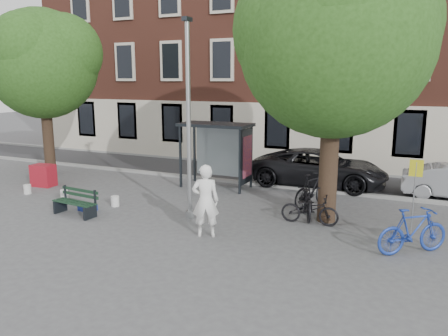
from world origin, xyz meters
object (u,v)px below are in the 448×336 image
at_px(bike_a, 310,209).
at_px(notice_sign, 415,179).
at_px(bus_shelter, 226,141).
at_px(lamppost, 189,131).
at_px(car_dark, 319,168).
at_px(painter, 205,201).
at_px(bike_c, 308,199).
at_px(red_stand, 43,175).
at_px(bench, 76,204).
at_px(bike_b, 413,231).
at_px(bike_d, 312,190).

bearing_deg(bike_a, notice_sign, -82.50).
bearing_deg(notice_sign, bus_shelter, 160.61).
relative_size(lamppost, bus_shelter, 2.14).
relative_size(bus_shelter, car_dark, 0.52).
relative_size(painter, car_dark, 0.38).
xyz_separation_m(bike_a, notice_sign, (2.85, 0.49, 1.12)).
height_order(bike_c, red_stand, bike_c).
height_order(lamppost, car_dark, lamppost).
bearing_deg(bench, bike_b, 11.42).
distance_m(bench, bike_b, 10.07).
xyz_separation_m(lamppost, red_stand, (-7.57, 1.23, -2.33)).
distance_m(car_dark, notice_sign, 5.89).
height_order(bus_shelter, bike_b, bus_shelter).
relative_size(lamppost, painter, 2.98).
xyz_separation_m(bike_b, bike_d, (-3.28, 3.11, -0.00)).
xyz_separation_m(bench, bike_c, (6.87, 2.99, 0.17)).
relative_size(bench, bike_d, 0.84).
xyz_separation_m(lamppost, bike_c, (3.35, 1.73, -2.23)).
bearing_deg(notice_sign, painter, -151.28).
xyz_separation_m(bench, notice_sign, (9.96, 2.73, 1.20)).
xyz_separation_m(bench, bike_d, (6.74, 4.14, 0.21)).
height_order(bike_b, notice_sign, notice_sign).
distance_m(lamppost, bike_b, 6.86).
bearing_deg(bus_shelter, bench, -118.45).
distance_m(bike_c, red_stand, 10.93).
xyz_separation_m(bench, bike_a, (7.12, 2.24, 0.08)).
relative_size(bench, red_stand, 1.84).
distance_m(painter, bike_c, 3.72).
distance_m(painter, car_dark, 7.45).
distance_m(bus_shelter, red_stand, 7.67).
distance_m(bike_d, car_dark, 3.17).
height_order(lamppost, bench, lamppost).
relative_size(bike_c, bike_d, 1.07).
xyz_separation_m(bike_c, notice_sign, (3.09, -0.26, 1.03)).
relative_size(lamppost, bench, 3.69).
distance_m(bike_b, car_dark, 7.27).
bearing_deg(bench, notice_sign, 20.89).
distance_m(bus_shelter, notice_sign, 7.54).
xyz_separation_m(bus_shelter, bike_c, (3.96, -2.38, -1.37)).
height_order(bike_a, bike_c, bike_c).
xyz_separation_m(bus_shelter, car_dark, (3.38, 1.89, -1.16)).
bearing_deg(bench, painter, 5.46).
relative_size(car_dark, red_stand, 6.05).
bearing_deg(bike_a, bench, 105.26).
bearing_deg(bike_a, bike_b, -114.95).
xyz_separation_m(painter, bike_d, (2.02, 4.14, -0.43)).
xyz_separation_m(bike_c, bike_d, (-0.13, 1.14, 0.04)).
xyz_separation_m(car_dark, notice_sign, (3.67, -4.53, 0.83)).
distance_m(painter, bike_b, 5.42).
distance_m(bike_a, bike_b, 3.15).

